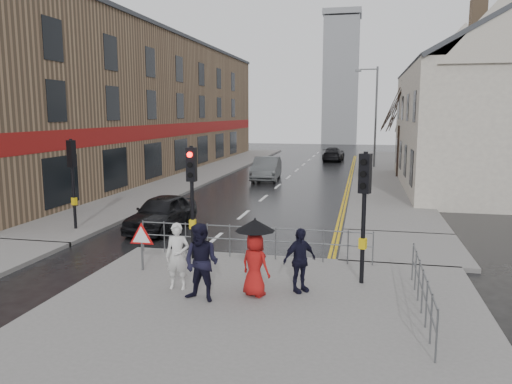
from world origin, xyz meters
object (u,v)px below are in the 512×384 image
at_px(pedestrian_with_umbrella, 255,252).
at_px(car_mid, 266,169).
at_px(pedestrian_b, 201,263).
at_px(car_parked, 161,213).
at_px(pedestrian_a, 178,256).
at_px(pedestrian_d, 300,260).

bearing_deg(pedestrian_with_umbrella, car_mid, 100.32).
bearing_deg(pedestrian_b, car_parked, 131.17).
bearing_deg(pedestrian_b, pedestrian_a, 154.05).
bearing_deg(pedestrian_d, car_mid, 60.19).
distance_m(pedestrian_b, pedestrian_with_umbrella, 1.29).
distance_m(pedestrian_with_umbrella, pedestrian_d, 1.16).
relative_size(pedestrian_d, car_mid, 0.34).
distance_m(pedestrian_b, car_parked, 8.10).
xyz_separation_m(pedestrian_a, pedestrian_d, (2.99, 0.44, -0.04)).
xyz_separation_m(car_parked, car_mid, (1.16, 15.24, 0.10)).
xyz_separation_m(pedestrian_a, car_parked, (-3.13, 6.40, -0.30)).
height_order(pedestrian_with_umbrella, car_parked, pedestrian_with_umbrella).
height_order(pedestrian_d, car_parked, pedestrian_d).
bearing_deg(pedestrian_d, car_parked, 92.75).
distance_m(pedestrian_a, car_mid, 21.73).
relative_size(pedestrian_b, car_mid, 0.39).
xyz_separation_m(pedestrian_d, car_mid, (-4.96, 21.20, -0.16)).
xyz_separation_m(pedestrian_with_umbrella, car_parked, (-5.11, 6.47, -0.53)).
bearing_deg(car_parked, car_mid, 89.62).
relative_size(pedestrian_b, car_parked, 0.46).
xyz_separation_m(pedestrian_a, pedestrian_b, (0.84, -0.65, 0.08)).
relative_size(pedestrian_a, pedestrian_b, 0.91).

